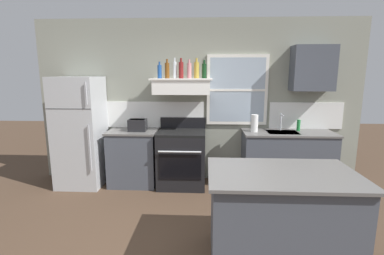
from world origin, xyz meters
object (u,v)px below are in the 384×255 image
(kitchen_island, at_px, (280,217))
(stove_range, at_px, (182,158))
(refrigerator, at_px, (80,132))
(bottle_red_label_wine, at_px, (181,70))
(bottle_blue_liqueur, at_px, (160,71))
(bottle_dark_green_wine, at_px, (204,71))
(bottle_clear_tall, at_px, (175,70))
(toaster, at_px, (138,125))
(bottle_rose_pink, at_px, (189,70))
(dish_soap_bottle, at_px, (298,125))
(bottle_champagne_gold_foil, at_px, (197,70))
(bottle_amber_wine, at_px, (167,70))
(paper_towel_roll, at_px, (255,123))

(kitchen_island, bearing_deg, stove_range, 120.81)
(refrigerator, bearing_deg, bottle_red_label_wine, 2.34)
(bottle_blue_liqueur, xyz_separation_m, bottle_dark_green_wine, (0.70, 0.09, 0.01))
(bottle_blue_liqueur, bearing_deg, stove_range, -10.71)
(bottle_clear_tall, bearing_deg, bottle_dark_green_wine, 10.43)
(refrigerator, distance_m, bottle_clear_tall, 1.84)
(toaster, height_order, bottle_rose_pink, bottle_rose_pink)
(dish_soap_bottle, bearing_deg, bottle_rose_pink, -179.43)
(bottle_clear_tall, height_order, bottle_champagne_gold_foil, bottle_clear_tall)
(bottle_blue_liqueur, height_order, bottle_clear_tall, bottle_clear_tall)
(bottle_amber_wine, distance_m, bottle_champagne_gold_foil, 0.47)
(bottle_champagne_gold_foil, bearing_deg, bottle_blue_liqueur, -172.01)
(bottle_dark_green_wine, bearing_deg, bottle_red_label_wine, -162.87)
(bottle_red_label_wine, bearing_deg, paper_towel_roll, -0.34)
(refrigerator, relative_size, dish_soap_bottle, 9.84)
(bottle_amber_wine, distance_m, paper_towel_roll, 1.61)
(bottle_rose_pink, height_order, bottle_champagne_gold_foil, bottle_champagne_gold_foil)
(bottle_red_label_wine, bearing_deg, bottle_blue_liqueur, 176.47)
(bottle_blue_liqueur, xyz_separation_m, bottle_amber_wine, (0.12, -0.01, 0.02))
(refrigerator, xyz_separation_m, bottle_red_label_wine, (1.64, 0.07, 0.99))
(toaster, relative_size, bottle_red_label_wine, 0.96)
(refrigerator, bearing_deg, bottle_champagne_gold_foil, 5.14)
(toaster, distance_m, bottle_clear_tall, 1.06)
(toaster, relative_size, bottle_blue_liqueur, 1.16)
(bottle_blue_liqueur, bearing_deg, paper_towel_roll, -1.06)
(bottle_amber_wine, height_order, dish_soap_bottle, bottle_amber_wine)
(bottle_rose_pink, distance_m, dish_soap_bottle, 1.96)
(bottle_blue_liqueur, height_order, kitchen_island, bottle_blue_liqueur)
(bottle_rose_pink, height_order, bottle_dark_green_wine, bottle_rose_pink)
(dish_soap_bottle, distance_m, kitchen_island, 2.22)
(bottle_amber_wine, relative_size, bottle_rose_pink, 1.01)
(bottle_clear_tall, distance_m, bottle_red_label_wine, 0.11)
(bottle_champagne_gold_foil, distance_m, dish_soap_bottle, 1.87)
(refrigerator, height_order, bottle_champagne_gold_foil, bottle_champagne_gold_foil)
(stove_range, xyz_separation_m, bottle_rose_pink, (0.12, 0.12, 1.40))
(stove_range, xyz_separation_m, bottle_red_label_wine, (-0.01, 0.04, 1.41))
(refrigerator, bearing_deg, bottle_amber_wine, 3.24)
(stove_range, relative_size, bottle_red_label_wine, 3.51)
(bottle_rose_pink, distance_m, paper_towel_roll, 1.33)
(refrigerator, distance_m, stove_range, 1.70)
(bottle_amber_wine, bearing_deg, bottle_dark_green_wine, 9.53)
(bottle_red_label_wine, height_order, kitchen_island, bottle_red_label_wine)
(bottle_amber_wine, bearing_deg, dish_soap_bottle, 2.17)
(bottle_blue_liqueur, relative_size, dish_soap_bottle, 1.43)
(bottle_blue_liqueur, height_order, paper_towel_roll, bottle_blue_liqueur)
(bottle_clear_tall, height_order, dish_soap_bottle, bottle_clear_tall)
(bottle_rose_pink, bearing_deg, kitchen_island, -63.39)
(bottle_rose_pink, bearing_deg, toaster, -171.31)
(bottle_blue_liqueur, relative_size, kitchen_island, 0.18)
(refrigerator, height_order, bottle_clear_tall, bottle_clear_tall)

